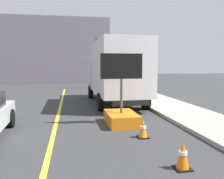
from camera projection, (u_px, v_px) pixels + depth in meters
name	position (u px, v px, depth m)	size (l,w,h in m)	color
lane_center_stripe	(43.00, 178.00, 4.80)	(0.14, 36.00, 0.01)	yellow
arrow_board_trailer	(121.00, 112.00, 9.12)	(1.60, 1.82, 2.70)	orange
box_truck	(116.00, 71.00, 13.74)	(2.75, 7.31, 3.59)	black
highway_guide_sign	(116.00, 53.00, 22.68)	(2.79, 0.19, 5.00)	gray
far_building_block	(44.00, 52.00, 32.10)	(16.49, 8.45, 8.03)	slate
traffic_cone_mid_lane	(183.00, 155.00, 5.19)	(0.36, 0.36, 0.64)	black
traffic_cone_far_lane	(143.00, 129.00, 7.45)	(0.36, 0.36, 0.58)	black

